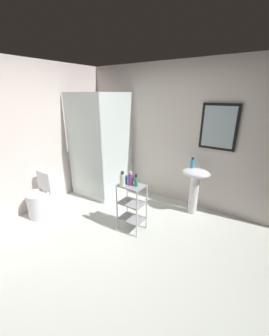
{
  "coord_description": "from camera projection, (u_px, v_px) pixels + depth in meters",
  "views": [
    {
      "loc": [
        1.56,
        -1.65,
        1.98
      ],
      "look_at": [
        0.11,
        0.45,
        1.05
      ],
      "focal_mm": 22.02,
      "sensor_mm": 36.0,
      "label": 1
    }
  ],
  "objects": [
    {
      "name": "ground_plane",
      "position": [
        109.0,
        249.0,
        2.79
      ],
      "size": [
        4.2,
        4.2,
        0.02
      ],
      "primitive_type": "cube",
      "color": "silver"
    },
    {
      "name": "wall_back",
      "position": [
        173.0,
        135.0,
        3.78
      ],
      "size": [
        4.2,
        0.14,
        2.5
      ],
      "color": "silver",
      "rests_on": "ground_plane"
    },
    {
      "name": "wall_left",
      "position": [
        20.0,
        141.0,
        3.35
      ],
      "size": [
        0.1,
        4.2,
        2.5
      ],
      "primitive_type": "cube",
      "color": "silver",
      "rests_on": "ground_plane"
    },
    {
      "name": "shower_stall",
      "position": [
        102.0,
        172.0,
        4.21
      ],
      "size": [
        0.92,
        0.92,
        2.0
      ],
      "color": "white",
      "rests_on": "ground_plane"
    },
    {
      "name": "pedestal_sink",
      "position": [
        195.0,
        182.0,
        3.44
      ],
      "size": [
        0.46,
        0.37,
        0.81
      ],
      "color": "white",
      "rests_on": "ground_plane"
    },
    {
      "name": "sink_faucet",
      "position": [
        199.0,
        164.0,
        3.44
      ],
      "size": [
        0.03,
        0.03,
        0.1
      ],
      "primitive_type": "cylinder",
      "color": "silver",
      "rests_on": "pedestal_sink"
    },
    {
      "name": "toilet",
      "position": [
        42.0,
        198.0,
        3.47
      ],
      "size": [
        0.37,
        0.49,
        0.76
      ],
      "color": "white",
      "rests_on": "ground_plane"
    },
    {
      "name": "storage_cart",
      "position": [
        132.0,
        204.0,
        3.06
      ],
      "size": [
        0.38,
        0.28,
        0.74
      ],
      "color": "silver",
      "rests_on": "ground_plane"
    },
    {
      "name": "hand_soap_bottle",
      "position": [
        192.0,
        163.0,
        3.41
      ],
      "size": [
        0.06,
        0.06,
        0.18
      ],
      "color": "#389ED1",
      "rests_on": "pedestal_sink"
    },
    {
      "name": "lotion_bottle_white",
      "position": [
        122.0,
        179.0,
        2.91
      ],
      "size": [
        0.08,
        0.08,
        0.21
      ],
      "color": "white",
      "rests_on": "storage_cart"
    },
    {
      "name": "body_wash_bottle_green",
      "position": [
        136.0,
        181.0,
        2.9
      ],
      "size": [
        0.06,
        0.06,
        0.17
      ],
      "color": "#38925C",
      "rests_on": "storage_cart"
    },
    {
      "name": "conditioner_bottle_purple",
      "position": [
        131.0,
        179.0,
        2.93
      ],
      "size": [
        0.07,
        0.07,
        0.2
      ],
      "color": "purple",
      "rests_on": "storage_cart"
    },
    {
      "name": "rinse_cup",
      "position": [
        125.0,
        179.0,
        3.02
      ],
      "size": [
        0.07,
        0.07,
        0.11
      ],
      "primitive_type": "cylinder",
      "color": "#3870B2",
      "rests_on": "storage_cart"
    }
  ]
}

